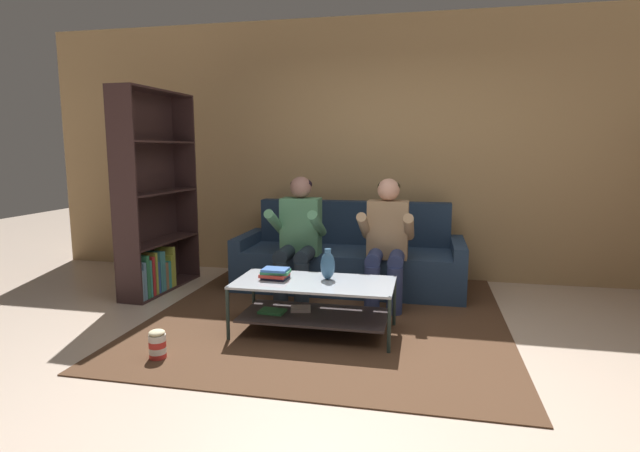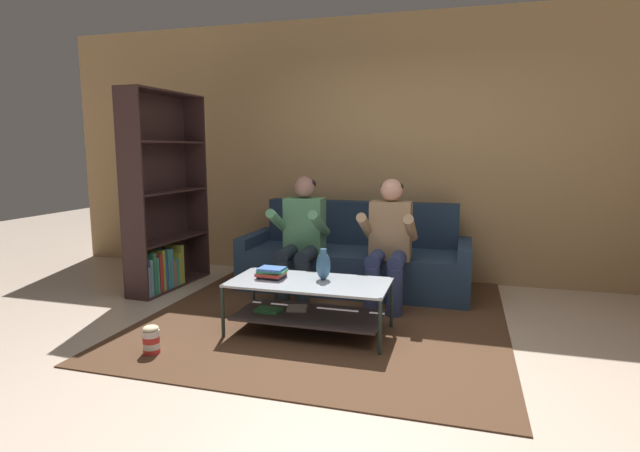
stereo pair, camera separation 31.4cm
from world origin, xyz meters
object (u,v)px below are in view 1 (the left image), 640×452
Objects in this scene: couch at (350,260)px; coffee_table at (313,299)px; person_seated_right at (387,237)px; popcorn_tub at (157,344)px; bookshelf at (152,216)px; vase at (328,265)px; book_stack at (275,274)px; person_seated_left at (298,234)px.

coffee_table is (-0.08, -1.38, -0.01)m from couch.
popcorn_tub is at bearing -132.59° from person_seated_right.
vase is at bearing -21.28° from bookshelf.
book_stack is at bearing -106.13° from couch.
popcorn_tub is (-0.64, -0.73, -0.36)m from book_stack.
couch reaches higher than coffee_table.
popcorn_tub is (0.94, -1.58, -0.67)m from bookshelf.
person_seated_right is 5.53× the size of popcorn_tub.
coffee_table reaches higher than popcorn_tub.
coffee_table is 0.36m from book_stack.
couch is 1.43m from book_stack.
coffee_table is 1.21m from popcorn_tub.
popcorn_tub is (-1.05, -0.80, -0.44)m from vase.
couch is 10.90× the size of popcorn_tub.
couch is 9.32× the size of vase.
coffee_table is at bearing -120.34° from person_seated_right.
person_seated_left is at bearing 119.54° from vase.
person_seated_right is 1.07m from coffee_table.
popcorn_tub is at bearing -142.84° from coffee_table.
person_seated_left is 1.00m from coffee_table.
couch is 1.86× the size of coffee_table.
book_stack is at bearing 178.27° from coffee_table.
couch is 1.97× the size of person_seated_right.
person_seated_right is 2.22m from popcorn_tub.
person_seated_left is at bearing -129.73° from couch.
person_seated_left is (-0.42, -0.51, 0.36)m from couch.
coffee_table is at bearing -141.72° from vase.
person_seated_left reaches higher than popcorn_tub.
person_seated_left is 0.95× the size of coffee_table.
coffee_table is at bearing -1.73° from book_stack.
couch is at bearing 73.87° from book_stack.
bookshelf reaches higher than book_stack.
bookshelf is at bearing 158.72° from vase.
book_stack is 1.81m from bookshelf.
popcorn_tub is at bearing -131.11° from book_stack.
coffee_table is at bearing -93.38° from couch.
person_seated_left is 0.59× the size of bookshelf.
bookshelf is (-2.39, -0.01, 0.13)m from person_seated_right.
popcorn_tub is (-0.61, -1.59, -0.54)m from person_seated_left.
vase is 1.06× the size of book_stack.
book_stack reaches higher than coffee_table.
person_seated_right is at bearing 59.66° from coffee_table.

